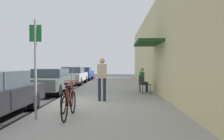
{
  "coord_description": "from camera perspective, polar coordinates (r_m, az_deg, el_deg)",
  "views": [
    {
      "loc": [
        2.56,
        -8.19,
        1.53
      ],
      "look_at": [
        2.21,
        4.41,
        1.27
      ],
      "focal_mm": 35.79,
      "sensor_mm": 36.0,
      "label": 1
    }
  ],
  "objects": [
    {
      "name": "parked_car_3",
      "position": [
        23.56,
        -7.35,
        -0.82
      ],
      "size": [
        1.8,
        4.4,
        1.33
      ],
      "color": "navy",
      "rests_on": "ground_plane"
    },
    {
      "name": "cafe_chair_1",
      "position": [
        11.97,
        7.62,
        -3.15
      ],
      "size": [
        0.46,
        0.46,
        0.87
      ],
      "color": "black",
      "rests_on": "sidewalk_slab"
    },
    {
      "name": "parked_car_2",
      "position": [
        18.4,
        -9.88,
        -1.33
      ],
      "size": [
        1.8,
        4.4,
        1.39
      ],
      "color": "#B7B7BC",
      "rests_on": "ground_plane"
    },
    {
      "name": "building_facade",
      "position": [
        10.45,
        13.18,
        6.32
      ],
      "size": [
        1.4,
        32.0,
        4.94
      ],
      "color": "beige",
      "rests_on": "ground_plane"
    },
    {
      "name": "pedestrian_standing",
      "position": [
        8.83,
        -2.59,
        -1.47
      ],
      "size": [
        0.36,
        0.22,
        1.7
      ],
      "color": "#232838",
      "rests_on": "sidewalk_slab"
    },
    {
      "name": "parked_car_1",
      "position": [
        12.54,
        -15.39,
        -2.62
      ],
      "size": [
        1.8,
        4.4,
        1.34
      ],
      "color": "#47514C",
      "rests_on": "ground_plane"
    },
    {
      "name": "street_sign",
      "position": [
        6.15,
        -18.96,
        2.14
      ],
      "size": [
        0.32,
        0.06,
        2.6
      ],
      "color": "gray",
      "rests_on": "sidewalk_slab"
    },
    {
      "name": "sidewalk_slab",
      "position": [
        10.3,
        -0.14,
        -7.0
      ],
      "size": [
        4.5,
        32.0,
        0.12
      ],
      "primitive_type": "cube",
      "color": "#9E9B93",
      "rests_on": "ground_plane"
    },
    {
      "name": "bicycle_0",
      "position": [
        7.2,
        -11.27,
        -7.22
      ],
      "size": [
        0.46,
        1.71,
        0.9
      ],
      "color": "black",
      "rests_on": "sidewalk_slab"
    },
    {
      "name": "bicycle_1",
      "position": [
        6.23,
        -10.91,
        -8.55
      ],
      "size": [
        0.46,
        1.71,
        0.9
      ],
      "color": "black",
      "rests_on": "sidewalk_slab"
    },
    {
      "name": "ground_plane",
      "position": [
        8.72,
        -15.7,
        -8.96
      ],
      "size": [
        60.0,
        60.0,
        0.0
      ],
      "primitive_type": "plane",
      "color": "#2D2D30"
    },
    {
      "name": "cafe_chair_0",
      "position": [
        11.14,
        8.08,
        -3.48
      ],
      "size": [
        0.52,
        0.52,
        0.87
      ],
      "color": "black",
      "rests_on": "sidewalk_slab"
    },
    {
      "name": "parking_meter",
      "position": [
        10.34,
        -10.19,
        -2.39
      ],
      "size": [
        0.12,
        0.1,
        1.32
      ],
      "color": "slate",
      "rests_on": "sidewalk_slab"
    },
    {
      "name": "seated_patron_1",
      "position": [
        11.96,
        7.91,
        -2.23
      ],
      "size": [
        0.44,
        0.37,
        1.29
      ],
      "color": "#232838",
      "rests_on": "sidewalk_slab"
    }
  ]
}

